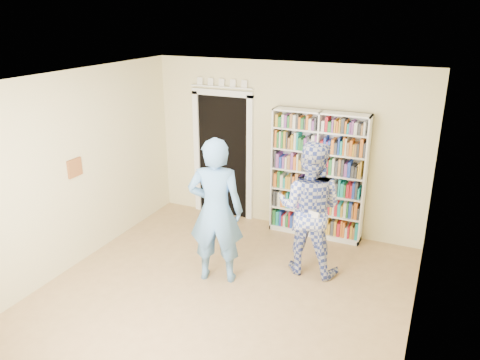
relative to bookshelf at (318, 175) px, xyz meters
The scene contains 11 objects.
floor 2.63m from the bookshelf, 104.41° to the right, with size 5.00×5.00×0.00m, color #99744A.
ceiling 2.95m from the bookshelf, 104.41° to the right, with size 5.00×5.00×0.00m, color white.
wall_back 0.71m from the bookshelf, 165.50° to the left, with size 4.50×4.50×0.00m, color beige.
wall_left 3.71m from the bookshelf, 140.58° to the right, with size 5.00×5.00×0.00m, color beige.
wall_right 2.88m from the bookshelf, 54.90° to the right, with size 5.00×5.00×0.00m, color beige.
bookshelf is the anchor object (origin of this frame).
doorway 1.72m from the bookshelf, behind, with size 1.10×0.08×2.43m.
wall_art 3.57m from the bookshelf, 142.87° to the right, with size 0.03×0.25×0.25m, color brown.
man_blue 2.01m from the bookshelf, 114.94° to the right, with size 0.72×0.47×1.97m, color #5A8EC8.
man_plaid 1.14m from the bookshelf, 80.05° to the right, with size 0.90×0.70×1.86m, color #3445A0.
paper_sheet 1.42m from the bookshelf, 77.57° to the right, with size 0.19×0.01×0.26m, color white.
Camera 1 is at (2.30, -4.38, 3.43)m, focal length 35.00 mm.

